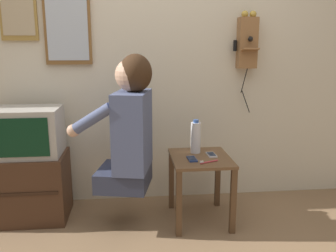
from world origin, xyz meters
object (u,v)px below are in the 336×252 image
(wall_mirror, at_px, (67,21))
(toothbrush, at_px, (208,162))
(wall_phone_antique, at_px, (247,42))
(water_bottle, at_px, (196,137))
(person, at_px, (129,125))
(cell_phone_spare, at_px, (211,155))
(framed_picture, at_px, (17,4))
(cell_phone_held, at_px, (192,159))
(television, at_px, (24,132))

(wall_mirror, height_order, toothbrush, wall_mirror)
(wall_phone_antique, xyz_separation_m, water_bottle, (-0.47, -0.29, -0.72))
(person, bearing_deg, cell_phone_spare, -70.87)
(person, bearing_deg, water_bottle, -59.92)
(framed_picture, height_order, cell_phone_held, framed_picture)
(wall_phone_antique, relative_size, water_bottle, 3.19)
(television, bearing_deg, person, -16.03)
(wall_phone_antique, relative_size, wall_mirror, 1.24)
(cell_phone_spare, bearing_deg, person, -176.10)
(water_bottle, height_order, toothbrush, water_bottle)
(water_bottle, bearing_deg, cell_phone_spare, -39.73)
(wall_mirror, xyz_separation_m, cell_phone_held, (0.92, -0.51, -1.00))
(television, relative_size, wall_mirror, 0.81)
(person, relative_size, television, 1.76)
(water_bottle, bearing_deg, wall_phone_antique, 31.82)
(person, bearing_deg, wall_phone_antique, -52.94)
(cell_phone_held, height_order, toothbrush, toothbrush)
(cell_phone_held, relative_size, cell_phone_spare, 1.00)
(wall_mirror, bearing_deg, cell_phone_held, -29.11)
(television, height_order, water_bottle, television)
(television, distance_m, framed_picture, 0.98)
(cell_phone_spare, height_order, toothbrush, toothbrush)
(television, bearing_deg, wall_mirror, 40.12)
(framed_picture, bearing_deg, person, -31.08)
(wall_phone_antique, bearing_deg, person, -154.90)
(wall_mirror, bearing_deg, person, -46.88)
(television, bearing_deg, framed_picture, 98.85)
(person, xyz_separation_m, framed_picture, (-0.83, 0.50, 0.86))
(wall_phone_antique, distance_m, toothbrush, 1.09)
(framed_picture, relative_size, cell_phone_spare, 4.28)
(wall_mirror, xyz_separation_m, toothbrush, (1.02, -0.59, -1.00))
(television, xyz_separation_m, cell_phone_spare, (1.41, -0.15, -0.18))
(television, relative_size, framed_picture, 1.00)
(wall_mirror, height_order, water_bottle, wall_mirror)
(person, xyz_separation_m, wall_phone_antique, (0.98, 0.46, 0.58))
(cell_phone_spare, xyz_separation_m, toothbrush, (-0.07, -0.17, 0.00))
(framed_picture, relative_size, water_bottle, 2.09)
(wall_mirror, distance_m, water_bottle, 1.36)
(person, xyz_separation_m, cell_phone_held, (0.45, -0.01, -0.26))
(toothbrush, bearing_deg, television, 53.83)
(wall_phone_antique, bearing_deg, water_bottle, -148.18)
(framed_picture, relative_size, wall_mirror, 0.81)
(person, distance_m, wall_mirror, 1.01)
(water_bottle, bearing_deg, cell_phone_held, -108.10)
(person, distance_m, cell_phone_held, 0.52)
(water_bottle, distance_m, toothbrush, 0.29)
(wall_phone_antique, height_order, water_bottle, wall_phone_antique)
(wall_phone_antique, bearing_deg, cell_phone_spare, -133.70)
(cell_phone_held, relative_size, water_bottle, 0.49)
(person, xyz_separation_m, television, (-0.79, 0.23, -0.08))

